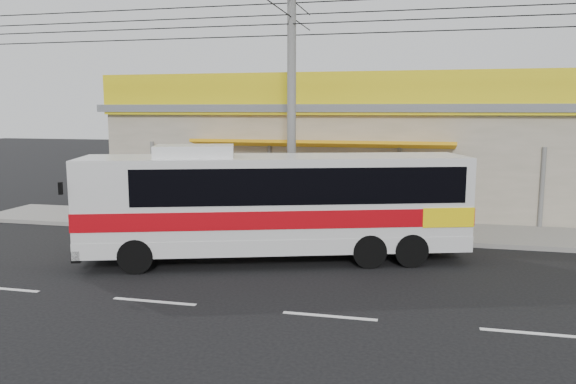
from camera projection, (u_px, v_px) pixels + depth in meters
name	position (u px, v px, depth m)	size (l,w,h in m)	color
ground	(345.00, 281.00, 14.17)	(120.00, 120.00, 0.00)	black
sidewalk	(367.00, 229.00, 19.94)	(30.00, 3.20, 0.15)	gray
lane_markings	(330.00, 316.00, 11.76)	(50.00, 0.12, 0.01)	silver
storefront_building	(379.00, 155.00, 24.95)	(22.60, 9.20, 5.70)	gray
coach_bus	(281.00, 199.00, 15.93)	(10.96, 5.50, 3.32)	silver
motorbike_red	(124.00, 211.00, 20.58)	(0.62, 1.78, 0.94)	maroon
motorbike_dark	(165.00, 212.00, 20.21)	(0.47, 1.66, 1.00)	black
utility_pole	(292.00, 17.00, 17.70)	(34.00, 14.00, 8.71)	slate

